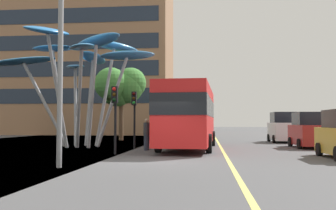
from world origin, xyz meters
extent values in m
cube|color=#4C4C4F|center=(0.00, 0.00, -0.05)|extent=(120.00, 240.00, 0.10)
cube|color=#E0D666|center=(3.00, 0.00, 0.00)|extent=(0.16, 144.00, 0.01)
cube|color=red|center=(1.11, 7.11, 1.92)|extent=(3.04, 10.36, 3.14)
cube|color=black|center=(1.11, 7.11, 2.36)|extent=(3.07, 10.46, 1.01)
cube|color=yellow|center=(1.35, 12.16, 3.19)|extent=(1.41, 0.17, 0.36)
cube|color=#B2B2B7|center=(1.11, 7.11, 3.61)|extent=(2.09, 3.67, 0.24)
cylinder|color=black|center=(2.54, 10.22, 0.48)|extent=(0.33, 0.97, 0.96)
cylinder|color=black|center=(-0.02, 10.34, 0.48)|extent=(0.33, 0.97, 0.96)
cylinder|color=black|center=(2.25, 4.23, 0.48)|extent=(0.33, 0.97, 0.96)
cylinder|color=black|center=(-0.30, 4.35, 0.48)|extent=(0.33, 0.97, 0.96)
cylinder|color=#9EA0A5|center=(-3.76, 8.65, 2.89)|extent=(2.05, 0.51, 5.84)
ellipsoid|color=#4299E0|center=(-2.84, 8.79, 5.78)|extent=(3.61, 1.77, 0.78)
cylinder|color=#9EA0A5|center=(-4.56, 9.95, 3.36)|extent=(1.19, 1.33, 6.77)
ellipsoid|color=#4299E0|center=(-4.10, 10.47, 6.73)|extent=(3.75, 4.01, 0.69)
cylinder|color=#9EA0A5|center=(-5.70, 10.11, 2.99)|extent=(0.37, 1.20, 6.01)
ellipsoid|color=#4299E0|center=(-5.63, 10.60, 5.98)|extent=(1.73, 3.18, 0.89)
cylinder|color=#9EA0A5|center=(-6.52, 9.65, 2.70)|extent=(0.99, 2.04, 5.46)
ellipsoid|color=#4299E0|center=(-6.88, 10.55, 5.40)|extent=(2.37, 3.51, 0.73)
cylinder|color=#9EA0A5|center=(-7.38, 8.85, 3.19)|extent=(1.29, 0.65, 6.42)
ellipsoid|color=#388EDB|center=(-7.90, 9.04, 6.38)|extent=(3.60, 2.44, 0.49)
cylinder|color=#9EA0A5|center=(-7.87, 7.94, 2.67)|extent=(2.94, 0.77, 5.43)
ellipsoid|color=#4299E0|center=(-9.23, 7.67, 5.33)|extent=(4.18, 2.21, 0.86)
cylinder|color=#9EA0A5|center=(-6.67, 6.90, 3.42)|extent=(0.98, 1.71, 6.89)
ellipsoid|color=#2D7FD1|center=(-7.03, 6.17, 6.84)|extent=(2.78, 3.50, 0.97)
cylinder|color=#9EA0A5|center=(-5.24, 6.66, 2.86)|extent=(1.22, 2.44, 5.80)
ellipsoid|color=#4299E0|center=(-4.76, 5.56, 5.72)|extent=(2.46, 3.34, 0.66)
cylinder|color=#9EA0A5|center=(-4.64, 7.23, 3.16)|extent=(0.88, 0.76, 6.34)
ellipsoid|color=#388EDB|center=(-4.34, 6.99, 6.32)|extent=(4.02, 3.59, 0.89)
cylinder|color=black|center=(-2.21, 3.01, 1.62)|extent=(0.12, 0.12, 3.25)
cube|color=black|center=(-2.21, 2.87, 2.85)|extent=(0.28, 0.24, 0.80)
sphere|color=red|center=(-2.21, 2.74, 3.11)|extent=(0.18, 0.18, 0.18)
sphere|color=#3A2707|center=(-2.21, 2.74, 2.85)|extent=(0.18, 0.18, 0.18)
sphere|color=black|center=(-2.21, 2.74, 2.59)|extent=(0.18, 0.18, 0.18)
cylinder|color=black|center=(-2.13, 7.49, 1.68)|extent=(0.12, 0.12, 3.35)
cube|color=black|center=(-2.13, 7.35, 2.95)|extent=(0.28, 0.24, 0.80)
sphere|color=#390706|center=(-2.13, 7.22, 3.21)|extent=(0.18, 0.18, 0.18)
sphere|color=#3A2707|center=(-2.13, 7.22, 2.95)|extent=(0.18, 0.18, 0.18)
sphere|color=green|center=(-2.13, 7.22, 2.69)|extent=(0.18, 0.18, 0.18)
cylinder|color=black|center=(-1.67, 12.34, 1.65)|extent=(0.12, 0.12, 3.31)
cube|color=black|center=(-1.67, 12.20, 2.91)|extent=(0.28, 0.24, 0.80)
sphere|color=#390706|center=(-1.67, 12.07, 3.17)|extent=(0.18, 0.18, 0.18)
sphere|color=orange|center=(-1.67, 12.07, 2.91)|extent=(0.18, 0.18, 0.18)
sphere|color=black|center=(-1.67, 12.07, 2.65)|extent=(0.18, 0.18, 0.18)
cylinder|color=black|center=(-1.97, 19.89, 1.75)|extent=(0.12, 0.12, 3.49)
cube|color=black|center=(-1.97, 19.75, 3.09)|extent=(0.28, 0.24, 0.80)
sphere|color=#390706|center=(-1.97, 19.62, 3.35)|extent=(0.18, 0.18, 0.18)
sphere|color=#3A2707|center=(-1.97, 19.62, 3.09)|extent=(0.18, 0.18, 0.18)
sphere|color=green|center=(-1.97, 19.62, 2.83)|extent=(0.18, 0.18, 0.18)
cylinder|color=black|center=(7.24, 3.14, 0.30)|extent=(0.20, 0.60, 0.60)
cube|color=maroon|center=(8.29, 8.91, 0.77)|extent=(1.70, 3.93, 1.19)
cube|color=black|center=(8.29, 8.91, 1.76)|extent=(1.56, 2.16, 0.78)
cylinder|color=black|center=(9.14, 10.13, 0.30)|extent=(0.20, 0.60, 0.60)
cylinder|color=black|center=(7.43, 10.13, 0.30)|extent=(0.20, 0.60, 0.60)
cylinder|color=black|center=(9.14, 7.69, 0.30)|extent=(0.20, 0.60, 0.60)
cylinder|color=black|center=(7.43, 7.69, 0.30)|extent=(0.20, 0.60, 0.60)
cube|color=silver|center=(8.07, 15.39, 0.84)|extent=(1.90, 3.92, 1.33)
cube|color=black|center=(8.07, 15.39, 1.92)|extent=(1.75, 2.16, 0.82)
cylinder|color=black|center=(9.01, 16.60, 0.30)|extent=(0.20, 0.60, 0.60)
cylinder|color=black|center=(7.12, 16.60, 0.30)|extent=(0.20, 0.60, 0.60)
cylinder|color=black|center=(9.01, 14.17, 0.30)|extent=(0.20, 0.60, 0.60)
cylinder|color=black|center=(7.12, 14.17, 0.30)|extent=(0.20, 0.60, 0.60)
cylinder|color=gray|center=(-2.81, -2.45, 4.35)|extent=(0.18, 0.18, 8.70)
cylinder|color=brown|center=(-5.26, 17.76, 1.50)|extent=(0.38, 0.38, 3.00)
sphere|color=#428438|center=(-5.88, 18.91, 4.59)|extent=(2.80, 2.80, 2.80)
sphere|color=#428438|center=(-5.57, 17.50, 4.25)|extent=(2.69, 2.69, 2.69)
sphere|color=#428438|center=(-5.94, 16.75, 4.80)|extent=(2.81, 2.81, 2.81)
sphere|color=#428438|center=(-4.69, 17.53, 4.56)|extent=(2.76, 2.76, 2.76)
sphere|color=#428438|center=(-4.43, 17.77, 4.96)|extent=(2.71, 2.71, 2.71)
cylinder|color=#2D3342|center=(-1.14, 5.82, 0.43)|extent=(0.29, 0.29, 0.86)
cylinder|color=#333338|center=(-1.14, 5.82, 1.19)|extent=(0.34, 0.34, 0.66)
sphere|color=tan|center=(-1.14, 5.82, 1.63)|extent=(0.22, 0.22, 0.22)
cube|color=#936B4C|center=(-15.76, 34.80, 11.40)|extent=(26.19, 10.64, 22.79)
cube|color=#1E2838|center=(-15.76, 29.46, 4.72)|extent=(24.62, 0.08, 1.82)
cube|color=#1E2838|center=(-15.76, 29.46, 7.98)|extent=(24.62, 0.08, 1.82)
cube|color=#1E2838|center=(-15.76, 29.46, 11.23)|extent=(24.62, 0.08, 1.82)
cube|color=#1E2838|center=(-15.76, 29.46, 14.49)|extent=(24.62, 0.08, 1.82)
camera|label=1|loc=(2.15, -15.00, 1.52)|focal=41.03mm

